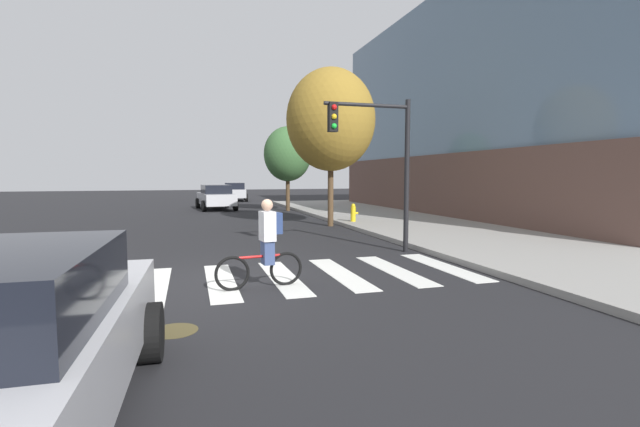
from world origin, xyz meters
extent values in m
plane|color=black|center=(0.00, 0.00, 0.00)|extent=(120.00, 120.00, 0.00)
cube|color=gray|center=(8.75, 0.00, 0.07)|extent=(6.50, 50.00, 0.15)
cube|color=silver|center=(-3.92, 0.00, 0.01)|extent=(0.55, 3.25, 0.01)
cube|color=silver|center=(-2.64, 0.00, 0.01)|extent=(0.55, 3.25, 0.01)
cube|color=silver|center=(-1.37, 0.00, 0.01)|extent=(0.55, 3.25, 0.01)
cube|color=silver|center=(-0.09, 0.00, 0.01)|extent=(0.55, 3.25, 0.01)
cube|color=silver|center=(1.18, 0.00, 0.01)|extent=(0.55, 3.25, 0.01)
cube|color=silver|center=(2.45, 0.00, 0.01)|extent=(0.55, 3.25, 0.01)
cube|color=silver|center=(3.73, 0.00, 0.01)|extent=(0.55, 3.25, 0.01)
cube|color=silver|center=(5.00, 0.00, 0.01)|extent=(0.55, 3.25, 0.01)
cylinder|color=#473D1E|center=(-0.90, -2.71, 0.00)|extent=(0.64, 0.64, 0.01)
cylinder|color=black|center=(-1.12, -3.68, 0.34)|extent=(0.26, 0.69, 0.68)
cube|color=#B7B7BC|center=(0.92, 19.60, 0.68)|extent=(2.27, 4.67, 0.69)
cube|color=black|center=(0.94, 19.45, 1.29)|extent=(1.83, 2.31, 0.54)
cylinder|color=black|center=(-0.16, 20.94, 0.33)|extent=(0.30, 0.69, 0.67)
cylinder|color=black|center=(1.71, 21.13, 0.33)|extent=(0.30, 0.69, 0.67)
cylinder|color=black|center=(0.14, 18.07, 0.33)|extent=(0.30, 0.69, 0.67)
cylinder|color=black|center=(2.01, 18.26, 0.33)|extent=(0.30, 0.69, 0.67)
cube|color=#B7B7BC|center=(3.01, 28.99, 0.67)|extent=(2.16, 4.58, 0.68)
cube|color=black|center=(3.00, 28.85, 1.27)|extent=(1.77, 2.25, 0.53)
cylinder|color=black|center=(2.21, 30.49, 0.33)|extent=(0.29, 0.67, 0.66)
cylinder|color=black|center=(4.06, 30.33, 0.33)|extent=(0.29, 0.67, 0.66)
cylinder|color=black|center=(1.97, 27.65, 0.33)|extent=(0.29, 0.67, 0.66)
cylinder|color=black|center=(3.82, 27.50, 0.33)|extent=(0.29, 0.67, 0.66)
torus|color=black|center=(1.11, -0.68, 0.33)|extent=(0.66, 0.15, 0.66)
torus|color=black|center=(0.06, -0.81, 0.33)|extent=(0.66, 0.15, 0.66)
cylinder|color=red|center=(0.59, -0.75, 0.61)|extent=(0.89, 0.17, 0.05)
cylinder|color=red|center=(0.74, -0.73, 0.68)|extent=(0.04, 0.04, 0.45)
cube|color=#384772|center=(0.74, -0.73, 0.73)|extent=(0.23, 0.30, 0.56)
cube|color=silver|center=(0.74, -0.73, 1.18)|extent=(0.29, 0.39, 0.56)
sphere|color=tan|center=(0.74, -0.73, 1.58)|extent=(0.22, 0.22, 0.22)
cube|color=navy|center=(0.92, -0.70, 1.23)|extent=(0.20, 0.30, 0.40)
cylinder|color=black|center=(5.13, 2.11, 2.10)|extent=(0.14, 0.14, 4.20)
cylinder|color=black|center=(3.93, 2.11, 4.00)|extent=(2.40, 0.10, 0.10)
cube|color=black|center=(2.97, 2.11, 3.65)|extent=(0.24, 0.20, 0.76)
sphere|color=red|center=(2.97, 2.00, 3.89)|extent=(0.14, 0.14, 0.14)
sphere|color=gold|center=(2.97, 2.00, 3.65)|extent=(0.14, 0.14, 0.14)
sphere|color=green|center=(2.97, 2.00, 3.41)|extent=(0.14, 0.14, 0.14)
cylinder|color=gold|center=(6.12, 8.88, 0.47)|extent=(0.22, 0.22, 0.65)
sphere|color=gold|center=(6.12, 8.88, 0.84)|extent=(0.18, 0.18, 0.18)
cylinder|color=gold|center=(6.28, 8.88, 0.51)|extent=(0.12, 0.09, 0.09)
cylinder|color=#4C3823|center=(5.04, 8.72, 1.48)|extent=(0.24, 0.24, 2.97)
ellipsoid|color=olive|center=(5.04, 8.72, 4.45)|extent=(3.70, 3.70, 4.25)
cylinder|color=#4C3823|center=(5.05, 17.21, 1.15)|extent=(0.24, 0.24, 2.29)
ellipsoid|color=#386033|center=(5.05, 17.21, 3.44)|extent=(2.86, 2.86, 3.28)
cube|color=brown|center=(18.84, 11.58, 1.60)|extent=(15.19, 23.36, 3.20)
cube|color=slate|center=(18.84, 11.58, 7.24)|extent=(14.88, 22.89, 8.07)
camera|label=1|loc=(-0.65, -8.93, 2.13)|focal=24.72mm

